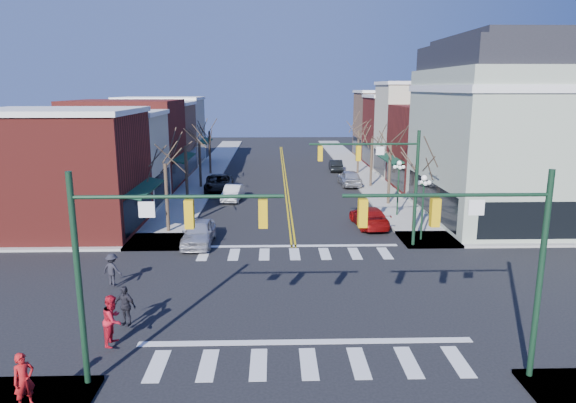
{
  "coord_description": "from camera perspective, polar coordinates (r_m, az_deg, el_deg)",
  "views": [
    {
      "loc": [
        -1.21,
        -22.84,
        9.66
      ],
      "look_at": [
        -0.34,
        8.02,
        2.8
      ],
      "focal_mm": 32.0,
      "sensor_mm": 36.0,
      "label": 1
    }
  ],
  "objects": [
    {
      "name": "tree_left_c",
      "position": [
        50.89,
        -9.74,
        4.0
      ],
      "size": [
        0.24,
        0.24,
        4.55
      ],
      "primitive_type": "cylinder",
      "color": "#382B21",
      "rests_on": "ground"
    },
    {
      "name": "bldg_left_tan",
      "position": [
        60.58,
        -15.35,
        6.63
      ],
      "size": [
        10.0,
        7.5,
        7.8
      ],
      "primitive_type": "cube",
      "color": "#8E664E",
      "rests_on": "ground"
    },
    {
      "name": "car_left_mid",
      "position": [
        45.09,
        -6.14,
        0.95
      ],
      "size": [
        1.9,
        4.2,
        1.34
      ],
      "primitive_type": "imported",
      "rotation": [
        0.0,
        0.0,
        -0.12
      ],
      "color": "silver",
      "rests_on": "ground"
    },
    {
      "name": "tree_right_a",
      "position": [
        35.93,
        13.94,
        0.35
      ],
      "size": [
        0.24,
        0.24,
        4.62
      ],
      "primitive_type": "cylinder",
      "color": "#382B21",
      "rests_on": "ground"
    },
    {
      "name": "bldg_right_stucco",
      "position": [
        58.95,
        15.0,
        7.57
      ],
      "size": [
        10.0,
        7.0,
        10.0
      ],
      "primitive_type": "cube",
      "color": "beige",
      "rests_on": "ground"
    },
    {
      "name": "bldg_left_brick_a",
      "position": [
        37.85,
        -23.8,
        2.86
      ],
      "size": [
        10.0,
        8.5,
        8.0
      ],
      "primitive_type": "cube",
      "color": "maroon",
      "rests_on": "ground"
    },
    {
      "name": "sidewalk_left",
      "position": [
        44.54,
        -11.32,
        -0.15
      ],
      "size": [
        3.5,
        70.0,
        0.15
      ],
      "primitive_type": "cube",
      "color": "#9E9B93",
      "rests_on": "ground"
    },
    {
      "name": "car_left_near",
      "position": [
        32.69,
        -9.9,
        -3.42
      ],
      "size": [
        1.89,
        4.61,
        1.57
      ],
      "primitive_type": "imported",
      "rotation": [
        0.0,
        0.0,
        -0.01
      ],
      "color": "silver",
      "rests_on": "ground"
    },
    {
      "name": "tree_left_a",
      "position": [
        35.35,
        -13.31,
        0.3
      ],
      "size": [
        0.24,
        0.24,
        4.76
      ],
      "primitive_type": "cylinder",
      "color": "#382B21",
      "rests_on": "ground"
    },
    {
      "name": "bldg_right_tan",
      "position": [
        73.93,
        11.58,
        8.28
      ],
      "size": [
        10.0,
        8.0,
        9.0
      ],
      "primitive_type": "cube",
      "color": "#8E664E",
      "rests_on": "ground"
    },
    {
      "name": "pedestrian_red_a",
      "position": [
        18.23,
        -27.29,
        -17.24
      ],
      "size": [
        0.74,
        0.76,
        1.76
      ],
      "primitive_type": "imported",
      "rotation": [
        0.0,
        0.0,
        0.86
      ],
      "color": "#A91215",
      "rests_on": "sidewalk_left"
    },
    {
      "name": "pedestrian_dark_b",
      "position": [
        26.79,
        -18.95,
        -7.15
      ],
      "size": [
        1.18,
        0.93,
        1.61
      ],
      "primitive_type": "imported",
      "rotation": [
        0.0,
        0.0,
        2.77
      ],
      "color": "black",
      "rests_on": "sidewalk_left"
    },
    {
      "name": "car_left_far",
      "position": [
        49.01,
        -7.67,
        2.0
      ],
      "size": [
        3.01,
        5.9,
        1.59
      ],
      "primitive_type": "imported",
      "rotation": [
        0.0,
        0.0,
        0.06
      ],
      "color": "black",
      "rests_on": "ground"
    },
    {
      "name": "car_right_mid",
      "position": [
        51.89,
        6.85,
        2.63
      ],
      "size": [
        2.14,
        4.88,
        1.63
      ],
      "primitive_type": "imported",
      "rotation": [
        0.0,
        0.0,
        3.19
      ],
      "color": "silver",
      "rests_on": "ground"
    },
    {
      "name": "traffic_mast_far_right",
      "position": [
        31.37,
        10.86,
        3.22
      ],
      "size": [
        6.6,
        0.28,
        7.2
      ],
      "color": "#14331E",
      "rests_on": "ground"
    },
    {
      "name": "bldg_right_brick_a",
      "position": [
        51.69,
        17.35,
        5.68
      ],
      "size": [
        10.0,
        8.5,
        8.0
      ],
      "primitive_type": "cube",
      "color": "maroon",
      "rests_on": "ground"
    },
    {
      "name": "tree_right_c",
      "position": [
        51.27,
        9.24,
        4.24
      ],
      "size": [
        0.24,
        0.24,
        4.83
      ],
      "primitive_type": "cylinder",
      "color": "#382B21",
      "rests_on": "ground"
    },
    {
      "name": "pedestrian_dark_a",
      "position": [
        22.3,
        -17.65,
        -10.97
      ],
      "size": [
        1.07,
        0.76,
        1.69
      ],
      "primitive_type": "imported",
      "rotation": [
        0.0,
        0.0,
        -0.4
      ],
      "color": "black",
      "rests_on": "sidewalk_left"
    },
    {
      "name": "traffic_mast_near_left",
      "position": [
        16.78,
        -16.57,
        -5.17
      ],
      "size": [
        6.6,
        0.28,
        7.2
      ],
      "color": "#14331E",
      "rests_on": "ground"
    },
    {
      "name": "sidewalk_right",
      "position": [
        45.01,
        11.21,
        -0.01
      ],
      "size": [
        3.5,
        70.0,
        0.15
      ],
      "primitive_type": "cube",
      "color": "#9E9B93",
      "rests_on": "ground"
    },
    {
      "name": "bldg_left_brick_b",
      "position": [
        52.6,
        -17.46,
        6.05
      ],
      "size": [
        10.0,
        9.0,
        8.5
      ],
      "primitive_type": "cube",
      "color": "maroon",
      "rests_on": "ground"
    },
    {
      "name": "bldg_left_stucco_a",
      "position": [
        45.07,
        -20.14,
        4.23
      ],
      "size": [
        10.0,
        7.0,
        7.5
      ],
      "primitive_type": "cube",
      "color": "beige",
      "rests_on": "ground"
    },
    {
      "name": "tree_left_d",
      "position": [
        58.72,
        -8.67,
        5.33
      ],
      "size": [
        0.24,
        0.24,
        4.9
      ],
      "primitive_type": "cylinder",
      "color": "#382B21",
      "rests_on": "ground"
    },
    {
      "name": "lamppost_corner",
      "position": [
        33.4,
        14.79,
        0.54
      ],
      "size": [
        0.36,
        0.36,
        4.33
      ],
      "color": "#14331E",
      "rests_on": "ground"
    },
    {
      "name": "car_right_near",
      "position": [
        36.79,
        9.01,
        -1.7
      ],
      "size": [
        2.39,
        5.08,
        1.43
      ],
      "primitive_type": "imported",
      "rotation": [
        0.0,
        0.0,
        3.22
      ],
      "color": "maroon",
      "rests_on": "ground"
    },
    {
      "name": "tree_left_b",
      "position": [
        43.05,
        -11.22,
        2.74
      ],
      "size": [
        0.24,
        0.24,
        5.04
      ],
      "primitive_type": "cylinder",
      "color": "#382B21",
      "rests_on": "ground"
    },
    {
      "name": "pedestrian_red_b",
      "position": [
        20.85,
        -18.89,
        -12.34
      ],
      "size": [
        0.83,
        1.02,
        1.96
      ],
      "primitive_type": "imported",
      "rotation": [
        0.0,
        0.0,
        1.48
      ],
      "color": "red",
      "rests_on": "sidewalk_left"
    },
    {
      "name": "car_right_far",
      "position": [
        61.22,
        5.31,
        4.03
      ],
      "size": [
        1.55,
        4.11,
        1.34
      ],
      "primitive_type": "imported",
      "rotation": [
        0.0,
        0.0,
        3.11
      ],
      "color": "black",
      "rests_on": "ground"
    },
    {
      "name": "tree_right_d",
      "position": [
        59.07,
        7.8,
        5.44
      ],
      "size": [
        0.24,
        0.24,
        4.97
      ],
      "primitive_type": "cylinder",
      "color": "#382B21",
      "rests_on": "ground"
    },
    {
      "name": "bldg_left_stucco_b",
      "position": [
        68.08,
        -13.84,
        7.49
      ],
      "size": [
        10.0,
        8.0,
        8.2
      ],
      "primitive_type": "cube",
      "color": "beige",
      "rests_on": "ground"
    },
    {
      "name": "tree_right_b",
      "position": [
        43.5,
        11.19,
        2.94
      ],
      "size": [
        0.24,
        0.24,
        5.18
      ],
      "primitive_type": "cylinder",
      "color": "#382B21",
      "rests_on": "ground"
    },
    {
      "name": "traffic_mast_near_right",
      "position": [
        17.56,
        21.17,
        -4.72
      ],
      "size": [
        6.6,
        0.28,
        7.2
      ],
      "color": "#14331E",
      "rests_on": "ground"
    },
    {
      "name": "lamppost_midblock",
      "position": [
        39.56,
        12.19,
        2.5
      ],
      "size": [
        0.36,
        0.36,
        4.33
      ],
      "color": "#14331E",
      "rests_on": "ground"
    },
    {
      "name": "victorian_corner",
      "position": [
        41.43,
        23.91,
        7.31
      ],
      "size": [
        12.25,
        14.25,
        13.3
      ],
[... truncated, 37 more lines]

